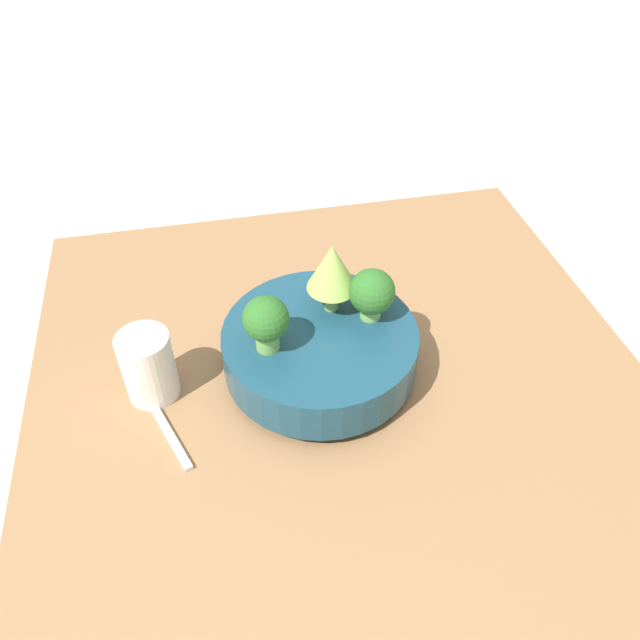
# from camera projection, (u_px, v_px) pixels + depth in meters

# --- Properties ---
(ground_plane) EXTENTS (6.00, 6.00, 0.00)m
(ground_plane) POSITION_uv_depth(u_px,v_px,m) (344.00, 406.00, 0.81)
(ground_plane) COLOR silver
(table) EXTENTS (0.85, 0.79, 0.03)m
(table) POSITION_uv_depth(u_px,v_px,m) (344.00, 398.00, 0.80)
(table) COLOR olive
(table) RESTS_ON ground_plane
(bowl) EXTENTS (0.24, 0.24, 0.07)m
(bowl) POSITION_uv_depth(u_px,v_px,m) (320.00, 349.00, 0.79)
(bowl) COLOR navy
(bowl) RESTS_ON table
(broccoli_floret_back) EXTENTS (0.06, 0.06, 0.07)m
(broccoli_floret_back) POSITION_uv_depth(u_px,v_px,m) (372.00, 293.00, 0.76)
(broccoli_floret_back) COLOR #7AB256
(broccoli_floret_back) RESTS_ON bowl
(romanesco_piece_far) EXTENTS (0.06, 0.06, 0.10)m
(romanesco_piece_far) POSITION_uv_depth(u_px,v_px,m) (335.00, 268.00, 0.76)
(romanesco_piece_far) COLOR #6BA34C
(romanesco_piece_far) RESTS_ON bowl
(broccoli_floret_front) EXTENTS (0.06, 0.06, 0.07)m
(broccoli_floret_front) POSITION_uv_depth(u_px,v_px,m) (266.00, 321.00, 0.72)
(broccoli_floret_front) COLOR #6BA34C
(broccoli_floret_front) RESTS_ON bowl
(cup) EXTENTS (0.06, 0.06, 0.09)m
(cup) POSITION_uv_depth(u_px,v_px,m) (148.00, 366.00, 0.76)
(cup) COLOR silver
(cup) RESTS_ON table
(fork) EXTENTS (0.18, 0.08, 0.01)m
(fork) POSITION_uv_depth(u_px,v_px,m) (157.00, 413.00, 0.76)
(fork) COLOR silver
(fork) RESTS_ON table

